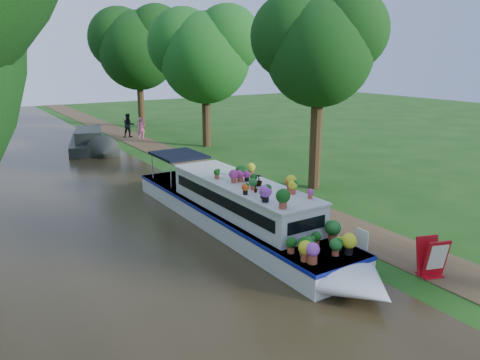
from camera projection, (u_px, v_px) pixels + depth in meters
name	position (u px, v px, depth m)	size (l,w,h in m)	color
ground	(290.00, 220.00, 17.98)	(100.00, 100.00, 0.00)	#153F0F
canal_water	(142.00, 254.00, 14.87)	(10.00, 100.00, 0.02)	black
towpath	(314.00, 214.00, 18.60)	(2.20, 100.00, 0.03)	#43331F
plant_boat	(242.00, 210.00, 16.52)	(2.29, 13.52, 2.27)	silver
tree_near_overhang	(318.00, 44.00, 20.73)	(5.52, 5.28, 8.99)	black
tree_near_mid	(204.00, 51.00, 30.93)	(6.90, 6.60, 9.40)	black
tree_near_far	(137.00, 44.00, 39.49)	(7.59, 7.26, 10.30)	black
second_boat	(89.00, 142.00, 31.12)	(3.77, 7.71, 1.41)	black
sandwich_board	(432.00, 259.00, 13.28)	(0.76, 0.76, 1.13)	#AB0C15
pedestrian_pink	(141.00, 128.00, 35.16)	(0.58, 0.38, 1.60)	pink
pedestrian_dark	(129.00, 125.00, 35.74)	(0.88, 0.69, 1.81)	black
verge_plant	(306.00, 231.00, 16.29)	(0.40, 0.35, 0.45)	#1E6523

